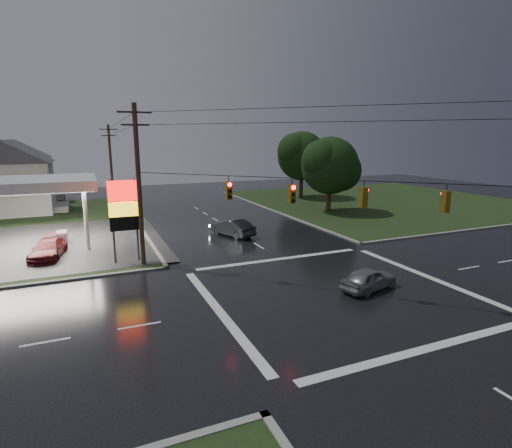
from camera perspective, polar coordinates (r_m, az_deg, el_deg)
name	(u,v)px	position (r m, az deg, el deg)	size (l,w,h in m)	color
ground	(334,291)	(23.98, 11.12, -9.44)	(120.00, 120.00, 0.00)	black
grass_ne	(384,201)	(59.54, 17.84, 3.14)	(36.00, 36.00, 0.08)	black
pylon_sign	(124,208)	(29.28, -18.38, 2.24)	(2.00, 0.35, 6.00)	#59595E
utility_pole_nw	(139,184)	(28.16, -16.39, 5.51)	(2.20, 0.32, 11.00)	#382619
utility_pole_n	(111,164)	(56.50, -20.01, 8.08)	(2.20, 0.32, 10.50)	#382619
traffic_signals	(340,180)	(22.45, 11.86, 6.14)	(26.87, 26.87, 1.47)	black
house_near	(9,176)	(55.08, -31.80, 5.81)	(11.05, 8.48, 8.60)	silver
house_far	(15,169)	(67.07, -31.22, 6.68)	(11.05, 8.48, 8.60)	silver
tree_ne_near	(331,166)	(48.59, 10.66, 8.17)	(7.99, 6.80, 8.98)	black
tree_ne_far	(303,156)	(60.33, 6.69, 9.61)	(8.46, 7.20, 9.80)	black
car_north	(232,227)	(36.48, -3.40, -0.49)	(1.64, 4.70, 1.55)	#202329
car_crossing	(369,279)	(24.56, 15.83, -7.52)	(1.56, 3.87, 1.32)	slate
car_pump	(48,249)	(33.41, -27.55, -3.18)	(1.97, 4.84, 1.40)	maroon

